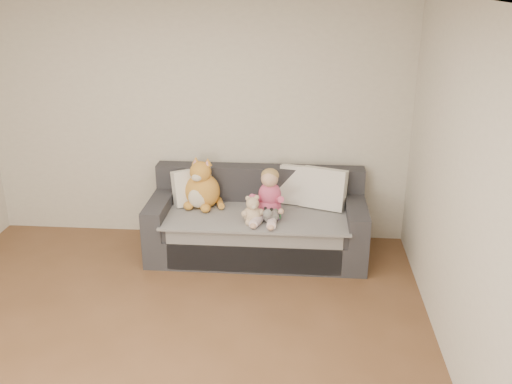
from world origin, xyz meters
TOP-DOWN VIEW (x-y plane):
  - room_shell at (0.00, 0.42)m, footprint 5.00×5.00m
  - sofa at (0.69, 2.06)m, footprint 2.20×0.94m
  - cushion_left at (-0.01, 2.20)m, footprint 0.44×0.37m
  - cushion_right_back at (1.13, 2.30)m, footprint 0.48×0.29m
  - cushion_right_front at (1.36, 2.20)m, footprint 0.50×0.34m
  - toddler at (0.81, 1.91)m, footprint 0.35×0.51m
  - plush_cat at (0.11, 2.12)m, footprint 0.43×0.38m
  - teddy_bear at (0.67, 1.75)m, footprint 0.22×0.18m
  - plush_cow at (0.84, 1.76)m, footprint 0.15×0.23m
  - sippy_cup at (0.89, 1.84)m, footprint 0.11×0.08m

SIDE VIEW (x-z plane):
  - sofa at x=0.69m, z-range -0.12..0.73m
  - sippy_cup at x=0.89m, z-range 0.48..0.59m
  - plush_cow at x=0.84m, z-range 0.46..0.65m
  - teddy_bear at x=0.67m, z-range 0.44..0.73m
  - cushion_left at x=-0.01m, z-range 0.47..0.85m
  - cushion_right_back at x=1.13m, z-range 0.47..0.89m
  - plush_cat at x=0.11m, z-range 0.40..0.95m
  - toddler at x=0.81m, z-range 0.43..0.93m
  - cushion_right_front at x=1.36m, z-range 0.47..0.90m
  - room_shell at x=0.00m, z-range -1.20..3.80m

